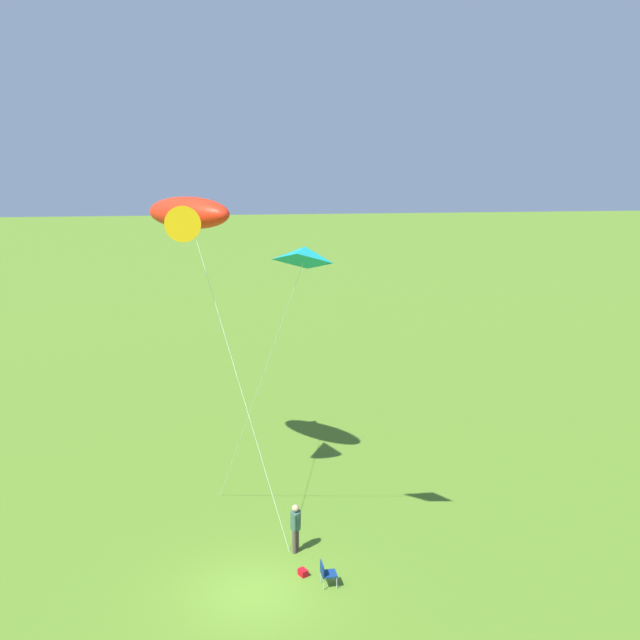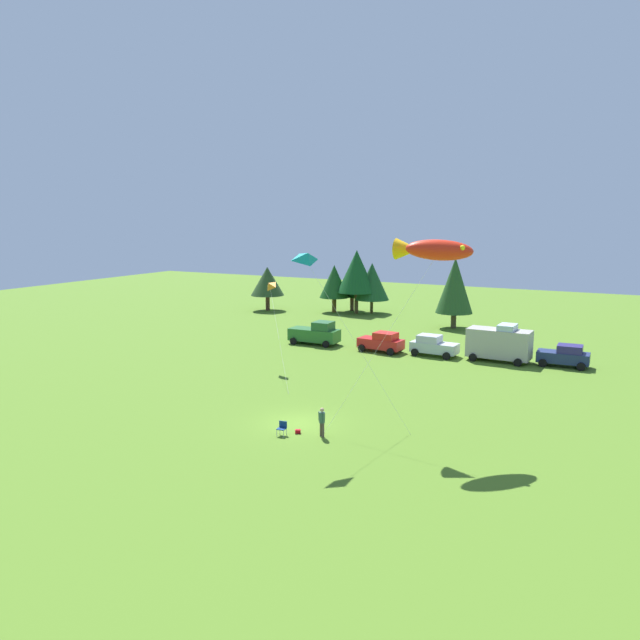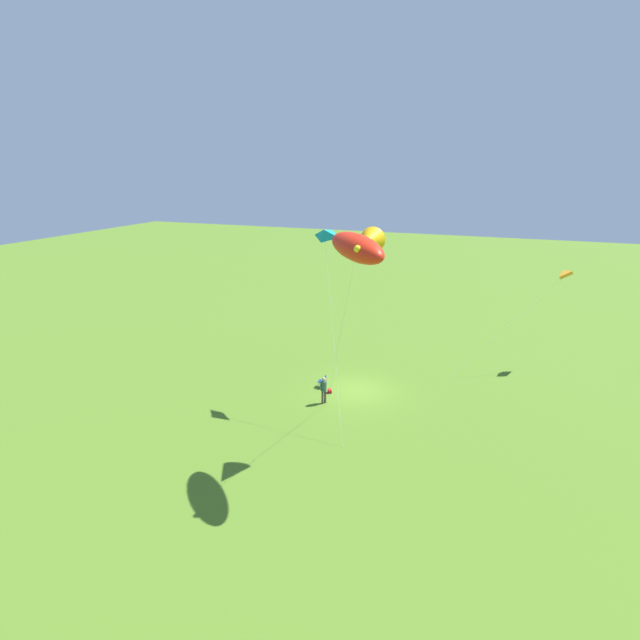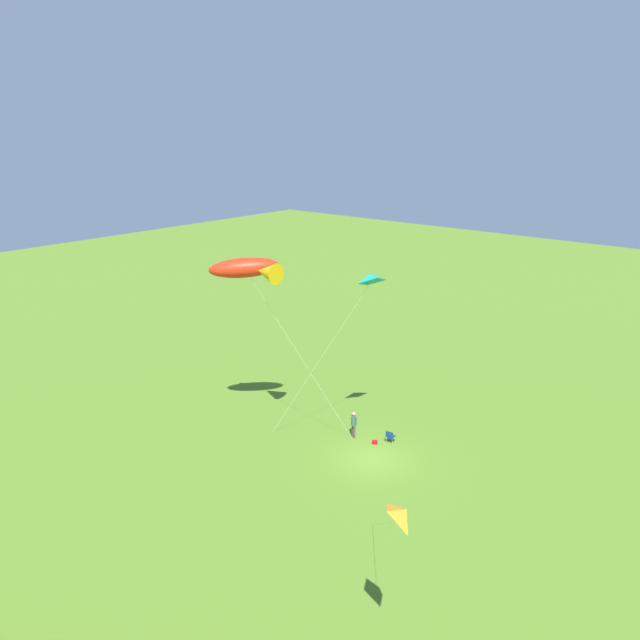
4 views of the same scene
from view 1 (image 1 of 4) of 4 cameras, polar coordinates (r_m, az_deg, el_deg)
ground_plane at (r=29.05m, az=-4.26°, el=-17.07°), size 160.00×160.00×0.00m
person_kite_flyer at (r=30.68m, az=-1.57°, el=-12.94°), size 0.50×0.46×1.74m
folding_chair at (r=29.11m, az=0.39°, el=-15.83°), size 0.54×0.54×0.82m
backpack_on_grass at (r=29.82m, az=-1.09°, el=-15.85°), size 0.39×0.35×0.22m
kite_large_fish at (r=32.61m, az=-8.49°, el=6.68°), size 7.68×5.40×11.47m
kite_delta_teal at (r=26.84m, az=-0.98°, el=4.19°), size 5.89×3.89×10.82m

